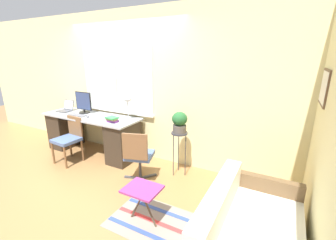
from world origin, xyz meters
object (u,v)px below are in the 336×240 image
(mouse, at_px, (88,117))
(office_chair_swivel, at_px, (138,155))
(book_stack, at_px, (112,119))
(laptop, at_px, (66,109))
(potted_plant, at_px, (180,122))
(keyboard, at_px, (77,115))
(desk_chair_wooden, at_px, (69,138))
(plant_stand, at_px, (179,138))
(desk_lamp, at_px, (128,102))
(folding_stool, at_px, (142,191))
(monitor, at_px, (84,103))

(mouse, height_order, office_chair_swivel, office_chair_swivel)
(book_stack, relative_size, office_chair_swivel, 0.29)
(laptop, xyz_separation_m, potted_plant, (2.64, 0.02, 0.08))
(keyboard, xyz_separation_m, desk_chair_wooden, (0.15, -0.36, -0.32))
(book_stack, bearing_deg, desk_chair_wooden, -155.42)
(plant_stand, bearing_deg, book_stack, -171.87)
(desk_lamp, height_order, office_chair_swivel, desk_lamp)
(keyboard, relative_size, office_chair_swivel, 0.47)
(book_stack, xyz_separation_m, plant_stand, (1.23, 0.17, -0.19))
(keyboard, height_order, folding_stool, keyboard)
(mouse, bearing_deg, laptop, 169.65)
(book_stack, bearing_deg, mouse, 178.70)
(monitor, xyz_separation_m, folding_stool, (2.27, -1.27, -0.57))
(desk_lamp, bearing_deg, potted_plant, -4.34)
(book_stack, height_order, plant_stand, book_stack)
(laptop, bearing_deg, folding_stool, -23.61)
(monitor, bearing_deg, potted_plant, -1.41)
(desk_chair_wooden, xyz_separation_m, office_chair_swivel, (1.53, 0.01, -0.01))
(monitor, relative_size, mouse, 6.15)
(desk_chair_wooden, height_order, office_chair_swivel, office_chair_swivel)
(mouse, xyz_separation_m, potted_plant, (1.84, 0.16, 0.11))
(laptop, xyz_separation_m, office_chair_swivel, (2.19, -0.49, -0.38))
(desk_lamp, distance_m, office_chair_swivel, 1.08)
(office_chair_swivel, height_order, potted_plant, potted_plant)
(keyboard, relative_size, plant_stand, 0.55)
(laptop, distance_m, folding_stool, 3.03)
(office_chair_swivel, xyz_separation_m, potted_plant, (0.45, 0.51, 0.46))
(monitor, height_order, book_stack, monitor)
(laptop, bearing_deg, keyboard, -15.60)
(book_stack, bearing_deg, office_chair_swivel, -23.13)
(desk_lamp, xyz_separation_m, book_stack, (-0.16, -0.26, -0.27))
(office_chair_swivel, relative_size, potted_plant, 2.53)
(desk_lamp, xyz_separation_m, potted_plant, (1.07, -0.08, -0.19))
(laptop, bearing_deg, plant_stand, 0.33)
(desk_lamp, xyz_separation_m, plant_stand, (1.07, -0.08, -0.46))
(office_chair_swivel, height_order, plant_stand, office_chair_swivel)
(mouse, height_order, book_stack, book_stack)
(laptop, bearing_deg, potted_plant, 0.33)
(monitor, height_order, folding_stool, monitor)
(mouse, bearing_deg, keyboard, 179.34)
(keyboard, xyz_separation_m, plant_stand, (2.12, 0.16, -0.15))
(monitor, distance_m, plant_stand, 2.19)
(book_stack, bearing_deg, monitor, 166.32)
(folding_stool, bearing_deg, office_chair_swivel, 128.19)
(mouse, xyz_separation_m, book_stack, (0.61, -0.01, 0.03))
(desk_chair_wooden, height_order, folding_stool, desk_chair_wooden)
(laptop, height_order, desk_chair_wooden, laptop)
(office_chair_swivel, bearing_deg, potted_plant, -149.18)
(desk_chair_wooden, bearing_deg, plant_stand, 18.21)
(monitor, xyz_separation_m, keyboard, (0.04, -0.21, -0.20))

